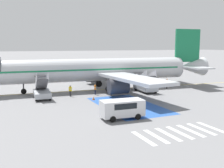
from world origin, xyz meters
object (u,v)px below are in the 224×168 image
boarding_stairs_aft (145,86)px  ground_crew_3 (167,83)px  ground_crew_0 (95,88)px  traffic_cone_1 (125,92)px  airliner (98,70)px  ground_crew_1 (114,85)px  ground_crew_2 (70,90)px  boarding_stairs_forward (42,92)px  fuel_tanker (88,69)px  traffic_cone_0 (93,98)px  service_van_0 (122,107)px

boarding_stairs_aft → ground_crew_3: size_ratio=2.96×
ground_crew_0 → traffic_cone_1: ground_crew_0 is taller
airliner → ground_crew_0: (-1.96, -3.91, -2.46)m
ground_crew_1 → ground_crew_2: size_ratio=1.12×
boarding_stairs_forward → ground_crew_2: size_ratio=3.24×
airliner → traffic_cone_1: 6.41m
fuel_tanker → ground_crew_2: bearing=-33.2°
boarding_stairs_forward → traffic_cone_0: size_ratio=11.67×
ground_crew_0 → boarding_stairs_forward: bearing=114.5°
airliner → ground_crew_1: airliner is taller
boarding_stairs_aft → ground_crew_2: 12.18m
airliner → service_van_0: airliner is taller
boarding_stairs_forward → ground_crew_0: boarding_stairs_forward is taller
ground_crew_3 → traffic_cone_1: (-8.65, -1.10, -0.82)m
ground_crew_1 → traffic_cone_1: 2.48m
ground_crew_0 → ground_crew_2: bearing=115.0°
ground_crew_1 → traffic_cone_1: ground_crew_1 is taller
boarding_stairs_forward → traffic_cone_0: boarding_stairs_forward is taller
airliner → ground_crew_0: bearing=157.6°
boarding_stairs_forward → ground_crew_2: bearing=2.2°
ground_crew_2 → ground_crew_3: (17.12, 0.03, 0.10)m
ground_crew_1 → ground_crew_3: (9.67, -1.01, -0.02)m
ground_crew_2 → ground_crew_3: bearing=61.2°
fuel_tanker → airliner: bearing=-21.9°
service_van_0 → traffic_cone_1: (6.59, 12.67, -0.95)m
fuel_tanker → ground_crew_1: fuel_tanker is taller
ground_crew_1 → traffic_cone_0: 7.05m
service_van_0 → traffic_cone_0: bearing=-179.0°
airliner → boarding_stairs_forward: 10.82m
airliner → boarding_stairs_forward: bearing=114.7°
boarding_stairs_forward → traffic_cone_0: bearing=-26.9°
ground_crew_3 → airliner: bearing=120.4°
ground_crew_1 → traffic_cone_1: bearing=-61.0°
fuel_tanker → traffic_cone_1: 23.59m
ground_crew_3 → fuel_tanker: bearing=66.4°
service_van_0 → ground_crew_2: service_van_0 is taller
ground_crew_2 → traffic_cone_1: bearing=53.9°
ground_crew_0 → ground_crew_2: 3.87m
service_van_0 → ground_crew_0: size_ratio=2.74×
service_van_0 → ground_crew_3: 20.53m
fuel_tanker → service_van_0: fuel_tanker is taller
ground_crew_1 → ground_crew_0: bearing=-159.6°
ground_crew_2 → ground_crew_1: bearing=69.0°
boarding_stairs_forward → fuel_tanker: bearing=61.8°
ground_crew_3 → traffic_cone_1: ground_crew_3 is taller
traffic_cone_0 → traffic_cone_1: bearing=23.1°
boarding_stairs_aft → ground_crew_1: boarding_stairs_aft is taller
boarding_stairs_forward → ground_crew_1: bearing=8.7°
service_van_0 → ground_crew_3: bearing=135.5°
ground_crew_0 → ground_crew_2: ground_crew_2 is taller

